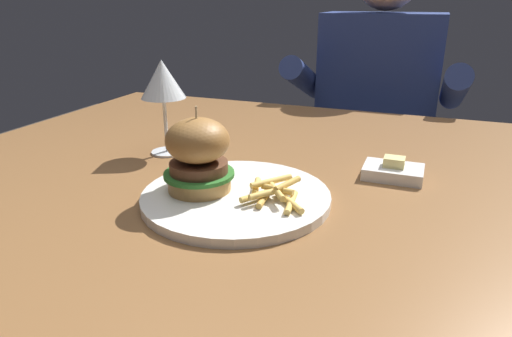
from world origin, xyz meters
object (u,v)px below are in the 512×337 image
(main_plate, at_px, (236,197))
(diner_person, at_px, (373,145))
(burger_sandwich, at_px, (198,155))
(butter_dish, at_px, (393,171))
(wine_glass, at_px, (163,82))

(main_plate, xyz_separation_m, diner_person, (0.09, 0.92, -0.18))
(main_plate, height_order, burger_sandwich, burger_sandwich)
(main_plate, xyz_separation_m, butter_dish, (0.21, 0.18, 0.00))
(burger_sandwich, relative_size, wine_glass, 0.71)
(burger_sandwich, height_order, diner_person, diner_person)
(wine_glass, bearing_deg, main_plate, -36.36)
(burger_sandwich, distance_m, wine_glass, 0.24)
(main_plate, distance_m, wine_glass, 0.30)
(diner_person, bearing_deg, wine_glass, -111.62)
(main_plate, distance_m, diner_person, 0.94)
(burger_sandwich, bearing_deg, butter_dish, 35.96)
(main_plate, bearing_deg, diner_person, 84.43)
(wine_glass, distance_m, diner_person, 0.88)
(burger_sandwich, xyz_separation_m, butter_dish, (0.26, 0.19, -0.06))
(burger_sandwich, xyz_separation_m, diner_person, (0.15, 0.93, -0.25))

